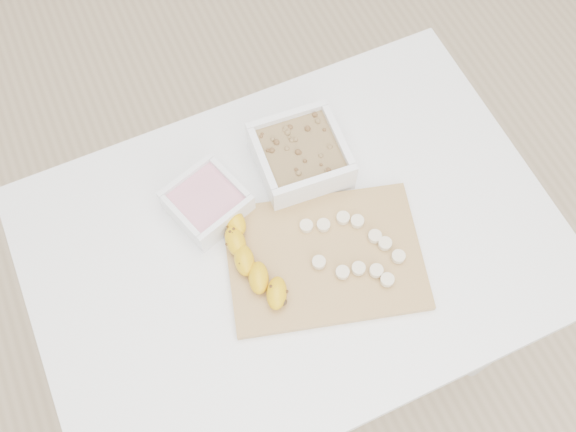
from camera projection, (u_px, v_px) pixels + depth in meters
name	position (u px, v px, depth m)	size (l,w,h in m)	color
ground	(292.00, 339.00, 1.90)	(3.50, 3.50, 0.00)	#C6AD89
table	(294.00, 260.00, 1.31)	(1.00, 0.70, 0.75)	white
bowl_yogurt	(207.00, 202.00, 1.23)	(0.17, 0.17, 0.06)	white
bowl_granola	(300.00, 156.00, 1.26)	(0.18, 0.18, 0.08)	white
cutting_board	(325.00, 258.00, 1.20)	(0.36, 0.26, 0.01)	tan
banana	(253.00, 260.00, 1.17)	(0.06, 0.21, 0.04)	#E2AA0B
banana_slices	(356.00, 248.00, 1.19)	(0.16, 0.19, 0.02)	beige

